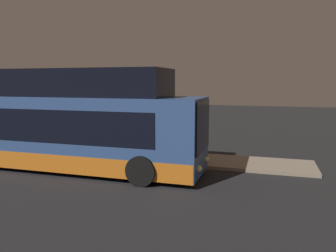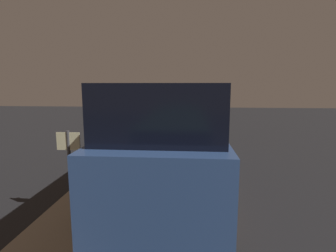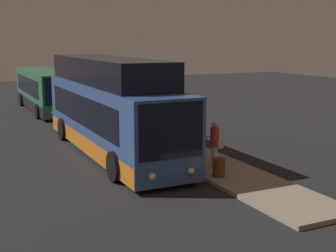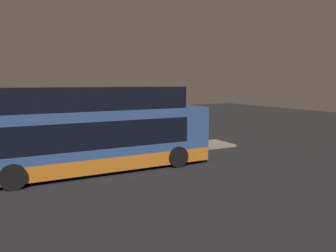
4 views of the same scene
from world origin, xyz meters
name	(u,v)px [view 2 (image 2 of 4)]	position (x,y,z in m)	size (l,w,h in m)	color
ground	(175,189)	(0.00, 0.00, 0.00)	(80.00, 80.00, 0.00)	#232326
platform	(107,185)	(0.00, 2.81, 0.07)	(20.00, 2.42, 0.15)	gray
bus_lead	(174,147)	(-0.48, 0.02, 1.86)	(12.16, 2.88, 4.18)	#33518C
passenger_boarding	(113,152)	(1.41, 2.94, 1.12)	(0.59, 0.68, 1.82)	#6B604C
passenger_waiting	(127,159)	(0.69, 2.12, 1.01)	(0.62, 0.70, 1.63)	gray
passenger_with_bags	(129,141)	(3.85, 2.77, 1.10)	(0.58, 0.42, 1.75)	silver
suitcase	(118,168)	(0.93, 2.61, 0.48)	(0.36, 0.22, 0.90)	#598C59
sign_post	(70,163)	(-2.83, 2.99, 1.86)	(0.10, 0.70, 2.69)	#4C4C51
trash_bin	(144,147)	(5.17, 2.14, 0.47)	(0.44, 0.44, 0.65)	#593319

